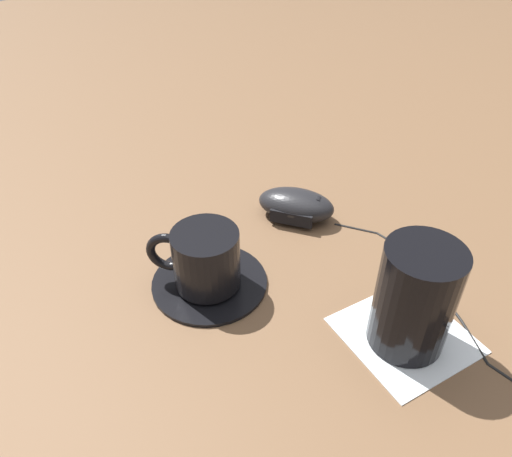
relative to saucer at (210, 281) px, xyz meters
name	(u,v)px	position (x,y,z in m)	size (l,w,h in m)	color
ground_plane	(304,279)	(0.06, 0.09, 0.00)	(3.00, 3.00, 0.00)	brown
saucer	(210,281)	(0.00, 0.00, 0.00)	(0.13, 0.13, 0.01)	black
coffee_cup	(204,258)	(0.00, -0.01, 0.04)	(0.09, 0.09, 0.07)	black
computer_mouse	(296,205)	(-0.04, 0.16, 0.02)	(0.11, 0.11, 0.04)	black
mouse_cable	(430,288)	(0.15, 0.20, 0.00)	(0.31, 0.07, 0.00)	black
napkin_under_glass	(405,335)	(0.18, 0.12, 0.00)	(0.12, 0.12, 0.00)	white
drinking_glass	(415,298)	(0.18, 0.12, 0.06)	(0.08, 0.08, 0.11)	black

